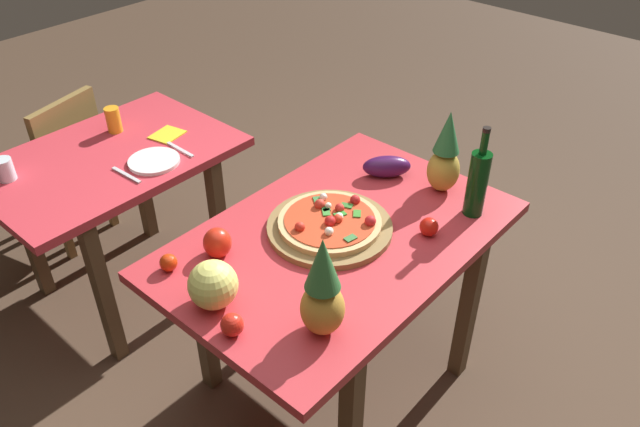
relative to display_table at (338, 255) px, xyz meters
The scene contains 21 objects.
ground_plane 0.68m from the display_table, ahead, with size 10.00×10.00×0.00m, color #4C3828.
display_table is the anchor object (origin of this frame).
background_table 1.15m from the display_table, 101.88° to the left, with size 1.07×0.74×0.78m.
dining_chair 1.75m from the display_table, 96.39° to the left, with size 0.49×0.49×0.85m.
pizza_board 0.12m from the display_table, 86.16° to the left, with size 0.46×0.46×0.03m, color olive.
pizza 0.14m from the display_table, 82.03° to the left, with size 0.38×0.38×0.06m.
wine_bottle 0.58m from the display_table, 33.32° to the right, with size 0.08×0.08×0.37m.
pineapple_left 0.53m from the display_table, 145.98° to the right, with size 0.13×0.13×0.35m.
pineapple_right 0.57m from the display_table, 12.60° to the right, with size 0.13×0.13×0.35m.
melon 0.56m from the display_table, behind, with size 0.16×0.16×0.16m, color #E1DF6C.
bell_pepper 0.46m from the display_table, 145.63° to the left, with size 0.10×0.10×0.11m, color red.
eggplant 0.47m from the display_table, 14.30° to the left, with size 0.20×0.09×0.09m, color #3C1245.
tomato_by_bottle 0.35m from the display_table, 47.69° to the right, with size 0.07×0.07×0.07m, color red.
tomato_beside_pepper 0.60m from the display_table, behind, with size 0.07×0.07×0.07m, color red.
tomato_near_board 0.62m from the display_table, 149.63° to the left, with size 0.06×0.06×0.06m, color red.
drinking_glass_juice 1.30m from the display_table, 93.94° to the left, with size 0.07×0.07×0.12m, color orange.
drinking_glass_water 1.42m from the display_table, 116.09° to the left, with size 0.07×0.07×0.09m, color silver.
dinner_plate 0.94m from the display_table, 98.66° to the left, with size 0.22×0.22×0.02m, color white.
fork_utensil 0.97m from the display_table, 106.94° to the left, with size 0.02×0.18×0.01m, color silver.
knife_utensil 0.92m from the display_table, 90.01° to the left, with size 0.02×0.18×0.01m, color silver.
napkin_folded 1.08m from the display_table, 87.50° to the left, with size 0.14×0.12×0.01m, color yellow.
Camera 1 is at (-1.39, -1.14, 2.18)m, focal length 35.07 mm.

